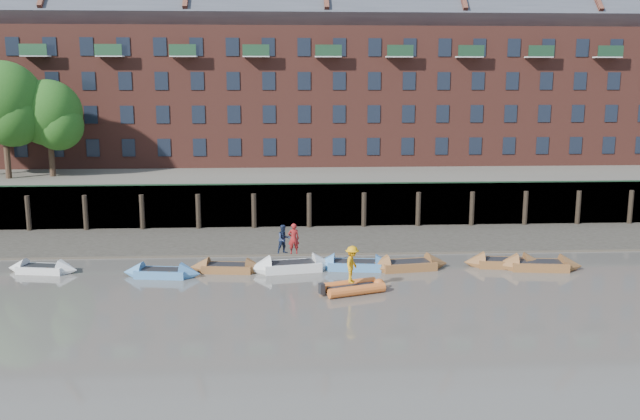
{
  "coord_description": "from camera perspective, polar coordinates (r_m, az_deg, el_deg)",
  "views": [
    {
      "loc": [
        -3.9,
        -26.48,
        10.49
      ],
      "look_at": [
        -1.76,
        12.0,
        3.2
      ],
      "focal_mm": 38.0,
      "sensor_mm": 36.0,
      "label": 1
    }
  ],
  "objects": [
    {
      "name": "ground",
      "position": [
        28.75,
        4.92,
        -10.73
      ],
      "size": [
        220.0,
        220.0,
        0.0
      ],
      "primitive_type": "plane",
      "color": "#5C5750",
      "rests_on": "ground"
    },
    {
      "name": "foreshore",
      "position": [
        45.87,
        1.78,
        -2.52
      ],
      "size": [
        110.0,
        8.0,
        0.5
      ],
      "primitive_type": "cube",
      "color": "#3D382F",
      "rests_on": "ground"
    },
    {
      "name": "mud_band",
      "position": [
        42.58,
        2.17,
        -3.56
      ],
      "size": [
        110.0,
        1.6,
        0.1
      ],
      "primitive_type": "cube",
      "color": "#4C4336",
      "rests_on": "ground"
    },
    {
      "name": "river_wall",
      "position": [
        49.82,
        1.36,
        0.42
      ],
      "size": [
        110.0,
        1.23,
        3.3
      ],
      "color": "#2D2A26",
      "rests_on": "ground"
    },
    {
      "name": "bank_terrace",
      "position": [
        63.23,
        0.38,
        2.63
      ],
      "size": [
        110.0,
        28.0,
        3.2
      ],
      "primitive_type": "cube",
      "color": "#5E594D",
      "rests_on": "ground"
    },
    {
      "name": "apartment_terrace",
      "position": [
        63.64,
        0.34,
        12.81
      ],
      "size": [
        80.6,
        15.56,
        20.98
      ],
      "color": "brown",
      "rests_on": "bank_terrace"
    },
    {
      "name": "rowboat_0",
      "position": [
        41.07,
        -22.32,
        -4.61
      ],
      "size": [
        4.23,
        1.89,
        1.19
      ],
      "rotation": [
        0.0,
        0.0,
        -0.18
      ],
      "color": "silver",
      "rests_on": "ground"
    },
    {
      "name": "rowboat_1",
      "position": [
        38.19,
        -13.19,
        -5.18
      ],
      "size": [
        4.45,
        1.85,
        1.25
      ],
      "rotation": [
        0.0,
        0.0,
        -0.14
      ],
      "color": "#4781B8",
      "rests_on": "ground"
    },
    {
      "name": "rowboat_2",
      "position": [
        38.53,
        -7.78,
        -4.85
      ],
      "size": [
        4.44,
        1.77,
        1.25
      ],
      "rotation": [
        0.0,
        0.0,
        -0.12
      ],
      "color": "brown",
      "rests_on": "ground"
    },
    {
      "name": "rowboat_3",
      "position": [
        38.38,
        -2.37,
        -4.76
      ],
      "size": [
        5.16,
        2.26,
        1.45
      ],
      "rotation": [
        0.0,
        0.0,
        0.17
      ],
      "color": "silver",
      "rests_on": "ground"
    },
    {
      "name": "rowboat_4",
      "position": [
        38.73,
        2.94,
        -4.65
      ],
      "size": [
        4.83,
        1.98,
        1.36
      ],
      "rotation": [
        0.0,
        0.0,
        -0.14
      ],
      "color": "#4781B8",
      "rests_on": "ground"
    },
    {
      "name": "rowboat_5",
      "position": [
        38.93,
        7.4,
        -4.64
      ],
      "size": [
        4.94,
        2.11,
        1.39
      ],
      "rotation": [
        0.0,
        0.0,
        0.15
      ],
      "color": "brown",
      "rests_on": "ground"
    },
    {
      "name": "rowboat_6",
      "position": [
        40.58,
        15.23,
        -4.31
      ],
      "size": [
        4.71,
        1.91,
        1.33
      ],
      "rotation": [
        0.0,
        0.0,
        -0.13
      ],
      "color": "brown",
      "rests_on": "ground"
    },
    {
      "name": "rowboat_7",
      "position": [
        40.55,
        17.93,
        -4.45
      ],
      "size": [
        4.98,
        1.98,
        1.41
      ],
      "rotation": [
        0.0,
        0.0,
        -0.12
      ],
      "color": "brown",
      "rests_on": "ground"
    },
    {
      "name": "rib_tender",
      "position": [
        34.62,
        2.95,
        -6.51
      ],
      "size": [
        3.41,
        2.48,
        0.58
      ],
      "rotation": [
        0.0,
        0.0,
        0.34
      ],
      "color": "#D06125",
      "rests_on": "ground"
    },
    {
      "name": "person_rower_a",
      "position": [
        38.05,
        -2.24,
        -2.42
      ],
      "size": [
        0.69,
        0.5,
        1.75
      ],
      "primitive_type": "imported",
      "rotation": [
        0.0,
        0.0,
        3.27
      ],
      "color": "maroon",
      "rests_on": "rowboat_3"
    },
    {
      "name": "person_rower_b",
      "position": [
        38.17,
        -3.07,
        -2.47
      ],
      "size": [
        0.99,
        0.91,
        1.65
      ],
      "primitive_type": "imported",
      "rotation": [
        0.0,
        0.0,
        0.44
      ],
      "color": "#19233F",
      "rests_on": "rowboat_3"
    },
    {
      "name": "person_rib_crew",
      "position": [
        34.13,
        2.72,
        -4.6
      ],
      "size": [
        1.08,
        1.39,
        1.9
      ],
      "primitive_type": "imported",
      "rotation": [
        0.0,
        0.0,
        1.22
      ],
      "color": "orange",
      "rests_on": "rib_tender"
    }
  ]
}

